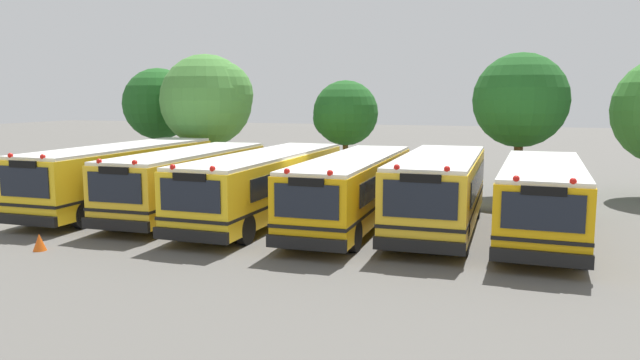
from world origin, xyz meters
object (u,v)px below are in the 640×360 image
at_px(school_bus_2, 266,183).
at_px(tree_3, 517,101).
at_px(traffic_cone, 39,242).
at_px(school_bus_5, 542,197).
at_px(school_bus_0, 123,174).
at_px(school_bus_1, 189,179).
at_px(tree_2, 343,114).
at_px(tree_1, 210,99).
at_px(tree_0, 161,103).
at_px(school_bus_3, 353,187).
at_px(school_bus_4, 439,189).

bearing_deg(school_bus_2, tree_3, -137.15).
xyz_separation_m(school_bus_2, traffic_cone, (-4.60, -6.78, -1.13)).
bearing_deg(school_bus_5, tree_3, -81.78).
relative_size(school_bus_0, school_bus_5, 1.11).
xyz_separation_m(school_bus_0, school_bus_2, (6.61, -0.10, -0.06)).
xyz_separation_m(school_bus_1, tree_2, (3.71, 9.27, 2.38)).
height_order(tree_3, traffic_cone, tree_3).
bearing_deg(tree_1, tree_0, 160.19).
height_order(tree_0, traffic_cone, tree_0).
height_order(tree_0, tree_2, tree_0).
height_order(school_bus_0, school_bus_3, school_bus_0).
relative_size(school_bus_1, tree_3, 1.47).
bearing_deg(school_bus_3, school_bus_0, -1.66).
bearing_deg(school_bus_0, school_bus_4, 179.00).
height_order(school_bus_5, tree_3, tree_3).
xyz_separation_m(school_bus_3, tree_3, (5.53, 8.24, 3.09)).
relative_size(tree_0, tree_3, 0.94).
bearing_deg(school_bus_0, school_bus_1, 175.72).
bearing_deg(tree_2, school_bus_5, -44.01).
relative_size(school_bus_0, traffic_cone, 20.51).
bearing_deg(school_bus_5, school_bus_0, 0.93).
relative_size(tree_1, tree_2, 1.25).
distance_m(school_bus_0, traffic_cone, 7.26).
bearing_deg(tree_3, tree_1, -177.11).
bearing_deg(tree_0, school_bus_4, -27.69).
bearing_deg(tree_3, tree_2, 173.62).
xyz_separation_m(school_bus_1, school_bus_4, (9.90, 0.05, 0.06)).
bearing_deg(traffic_cone, tree_3, 47.64).
relative_size(school_bus_5, tree_3, 1.46).
bearing_deg(tree_1, tree_2, 14.32).
bearing_deg(school_bus_0, tree_3, -152.88).
bearing_deg(school_bus_2, tree_2, -91.89).
height_order(school_bus_1, traffic_cone, school_bus_1).
relative_size(school_bus_4, tree_3, 1.38).
xyz_separation_m(school_bus_5, tree_0, (-20.36, 8.93, 2.93)).
height_order(school_bus_0, school_bus_2, school_bus_0).
bearing_deg(school_bus_3, school_bus_1, -0.14).
bearing_deg(school_bus_4, school_bus_2, -1.32).
xyz_separation_m(school_bus_4, tree_0, (-16.98, 8.91, 2.85)).
height_order(school_bus_5, traffic_cone, school_bus_5).
bearing_deg(tree_2, traffic_cone, -107.50).
xyz_separation_m(school_bus_0, tree_0, (-3.77, 8.72, 2.86)).
bearing_deg(school_bus_3, tree_3, -124.54).
xyz_separation_m(tree_0, tree_3, (19.40, -0.65, 0.17)).
distance_m(school_bus_1, school_bus_3, 6.79).
xyz_separation_m(tree_1, tree_3, (15.43, 0.78, -0.09)).
bearing_deg(school_bus_2, traffic_cone, 56.59).
bearing_deg(tree_2, tree_0, -178.35).
relative_size(tree_0, traffic_cone, 11.92).
distance_m(school_bus_2, school_bus_3, 3.50).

